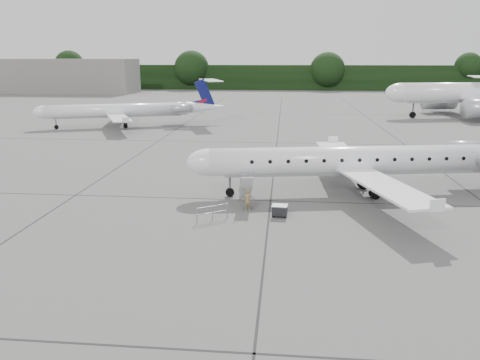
# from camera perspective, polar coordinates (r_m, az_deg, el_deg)

# --- Properties ---
(ground) EXTENTS (320.00, 320.00, 0.00)m
(ground) POSITION_cam_1_polar(r_m,az_deg,el_deg) (30.24, 14.69, -5.75)
(ground) COLOR slate
(ground) RESTS_ON ground
(treeline) EXTENTS (260.00, 4.00, 8.00)m
(treeline) POSITION_cam_1_polar(r_m,az_deg,el_deg) (158.19, 7.43, 12.28)
(treeline) COLOR black
(treeline) RESTS_ON ground
(terminal_building) EXTENTS (40.00, 14.00, 10.00)m
(terminal_building) POSITION_cam_1_polar(r_m,az_deg,el_deg) (152.62, -20.21, 11.81)
(terminal_building) COLOR slate
(terminal_building) RESTS_ON ground
(main_regional_jet) EXTENTS (32.40, 25.77, 7.48)m
(main_regional_jet) POSITION_cam_1_polar(r_m,az_deg,el_deg) (36.89, 14.18, 3.98)
(main_regional_jet) COLOR white
(main_regional_jet) RESTS_ON ground
(airstair) EXTENTS (1.24, 2.45, 2.35)m
(airstair) POSITION_cam_1_polar(r_m,az_deg,el_deg) (33.49, 0.75, -1.15)
(airstair) COLOR white
(airstair) RESTS_ON ground
(passenger) EXTENTS (0.60, 0.44, 1.53)m
(passenger) POSITION_cam_1_polar(r_m,az_deg,el_deg) (32.34, 0.96, -2.48)
(passenger) COLOR olive
(passenger) RESTS_ON ground
(safety_railing) EXTENTS (1.85, 1.32, 1.00)m
(safety_railing) POSITION_cam_1_polar(r_m,az_deg,el_deg) (30.53, -3.39, -4.08)
(safety_railing) COLOR gray
(safety_railing) RESTS_ON ground
(baggage_cart) EXTENTS (1.05, 0.88, 0.85)m
(baggage_cart) POSITION_cam_1_polar(r_m,az_deg,el_deg) (31.41, 4.86, -3.71)
(baggage_cart) COLOR black
(baggage_cart) RESTS_ON ground
(bg_narrowbody) EXTENTS (38.25, 30.89, 12.19)m
(bg_narrowbody) POSITION_cam_1_polar(r_m,az_deg,el_deg) (93.57, 26.56, 10.59)
(bg_narrowbody) COLOR white
(bg_narrowbody) RESTS_ON ground
(bg_regional_left) EXTENTS (31.90, 27.30, 7.08)m
(bg_regional_left) POSITION_cam_1_polar(r_m,az_deg,el_deg) (74.23, -14.71, 8.98)
(bg_regional_left) COLOR white
(bg_regional_left) RESTS_ON ground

